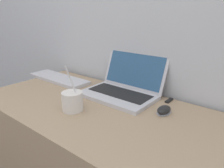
# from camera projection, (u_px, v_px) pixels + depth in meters

# --- Properties ---
(wall_back) EXTENTS (7.00, 0.04, 2.50)m
(wall_back) POSITION_uv_depth(u_px,v_px,m) (140.00, 2.00, 1.16)
(wall_back) COLOR silver
(wall_back) RESTS_ON ground_plane
(laptop) EXTENTS (0.39, 0.33, 0.25)m
(laptop) POSITION_uv_depth(u_px,v_px,m) (124.00, 85.00, 1.19)
(laptop) COLOR silver
(laptop) RESTS_ON desk
(drink_cup) EXTENTS (0.10, 0.10, 0.22)m
(drink_cup) POSITION_uv_depth(u_px,v_px,m) (72.00, 101.00, 1.00)
(drink_cup) COLOR silver
(drink_cup) RESTS_ON desk
(computer_mouse) EXTENTS (0.06, 0.09, 0.03)m
(computer_mouse) POSITION_uv_depth(u_px,v_px,m) (164.00, 110.00, 0.98)
(computer_mouse) COLOR #B2B2B7
(computer_mouse) RESTS_ON desk
(external_keyboard) EXTENTS (0.46, 0.14, 0.02)m
(external_keyboard) POSITION_uv_depth(u_px,v_px,m) (59.00, 79.00, 1.44)
(external_keyboard) COLOR silver
(external_keyboard) RESTS_ON desk
(usb_stick) EXTENTS (0.02, 0.06, 0.01)m
(usb_stick) POSITION_uv_depth(u_px,v_px,m) (169.00, 101.00, 1.11)
(usb_stick) COLOR black
(usb_stick) RESTS_ON desk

